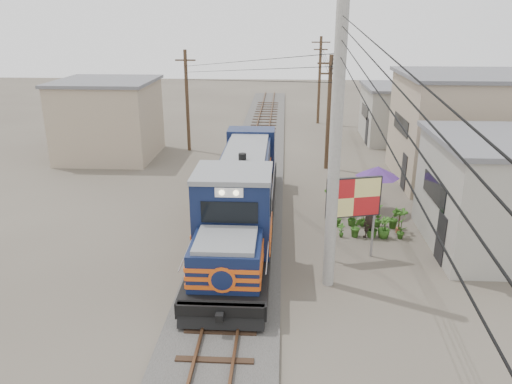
# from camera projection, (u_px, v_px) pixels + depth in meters

# --- Properties ---
(ground) EXTENTS (120.00, 120.00, 0.00)m
(ground) POSITION_uv_depth(u_px,v_px,m) (233.00, 274.00, 18.78)
(ground) COLOR #473F35
(ground) RESTS_ON ground
(ballast) EXTENTS (3.60, 70.00, 0.16)m
(ballast) POSITION_uv_depth(u_px,v_px,m) (251.00, 186.00, 28.16)
(ballast) COLOR #595651
(ballast) RESTS_ON ground
(track) EXTENTS (1.15, 70.00, 0.12)m
(track) POSITION_uv_depth(u_px,v_px,m) (251.00, 183.00, 28.10)
(track) COLOR #51331E
(track) RESTS_ON ground
(locomotive) EXTENTS (2.83, 15.40, 3.82)m
(locomotive) POSITION_uv_depth(u_px,v_px,m) (242.00, 197.00, 21.86)
(locomotive) COLOR black
(locomotive) RESTS_ON ground
(utility_pole_main) EXTENTS (0.40, 0.40, 10.00)m
(utility_pole_main) POSITION_uv_depth(u_px,v_px,m) (335.00, 150.00, 16.44)
(utility_pole_main) COLOR #9E9B93
(utility_pole_main) RESTS_ON ground
(wooden_pole_mid) EXTENTS (1.60, 0.24, 7.00)m
(wooden_pole_mid) POSITION_uv_depth(u_px,v_px,m) (329.00, 111.00, 30.47)
(wooden_pole_mid) COLOR #4C3826
(wooden_pole_mid) RESTS_ON ground
(wooden_pole_far) EXTENTS (1.60, 0.24, 7.50)m
(wooden_pole_far) POSITION_uv_depth(u_px,v_px,m) (319.00, 79.00, 43.53)
(wooden_pole_far) COLOR #4C3826
(wooden_pole_far) RESTS_ON ground
(wooden_pole_left) EXTENTS (1.60, 0.24, 7.00)m
(wooden_pole_left) POSITION_uv_depth(u_px,v_px,m) (187.00, 99.00, 34.74)
(wooden_pole_left) COLOR #4C3826
(wooden_pole_left) RESTS_ON ground
(power_lines) EXTENTS (9.65, 19.00, 3.30)m
(power_lines) POSITION_uv_depth(u_px,v_px,m) (246.00, 51.00, 24.23)
(power_lines) COLOR black
(power_lines) RESTS_ON ground
(shophouse_mid) EXTENTS (8.40, 7.35, 6.20)m
(shophouse_mid) POSITION_uv_depth(u_px,v_px,m) (472.00, 129.00, 28.34)
(shophouse_mid) COLOR gray
(shophouse_mid) RESTS_ON ground
(shophouse_back) EXTENTS (6.30, 6.30, 4.20)m
(shophouse_back) POSITION_uv_depth(u_px,v_px,m) (405.00, 113.00, 38.16)
(shophouse_back) COLOR gray
(shophouse_back) RESTS_ON ground
(shophouse_left) EXTENTS (6.30, 6.30, 5.20)m
(shophouse_left) POSITION_uv_depth(u_px,v_px,m) (109.00, 119.00, 33.49)
(shophouse_left) COLOR gray
(shophouse_left) RESTS_ON ground
(billboard) EXTENTS (2.16, 0.66, 3.41)m
(billboard) POSITION_uv_depth(u_px,v_px,m) (354.00, 200.00, 19.16)
(billboard) COLOR #99999E
(billboard) RESTS_ON ground
(market_umbrella) EXTENTS (2.53, 2.53, 2.35)m
(market_umbrella) POSITION_uv_depth(u_px,v_px,m) (378.00, 172.00, 24.03)
(market_umbrella) COLOR black
(market_umbrella) RESTS_ON ground
(vendor) EXTENTS (0.79, 0.76, 1.83)m
(vendor) POSITION_uv_depth(u_px,v_px,m) (369.00, 217.00, 21.65)
(vendor) COLOR black
(vendor) RESTS_ON ground
(plant_nursery) EXTENTS (3.37, 3.09, 1.11)m
(plant_nursery) POSITION_uv_depth(u_px,v_px,m) (366.00, 221.00, 22.53)
(plant_nursery) COLOR #2C5919
(plant_nursery) RESTS_ON ground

